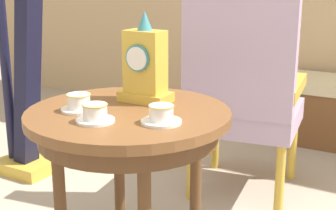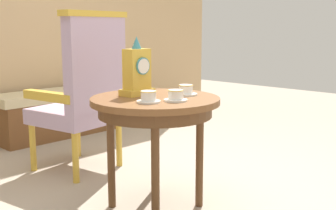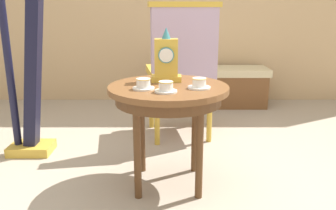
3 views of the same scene
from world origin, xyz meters
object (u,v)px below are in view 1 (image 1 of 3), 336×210
at_px(side_table, 129,131).
at_px(teacup_left, 79,103).
at_px(teacup_center, 161,115).
at_px(harp, 21,41).
at_px(teacup_right, 95,114).
at_px(mantel_clock, 145,66).
at_px(armchair, 243,84).

distance_m(side_table, teacup_left, 0.20).
relative_size(side_table, teacup_center, 5.47).
distance_m(side_table, harp, 1.16).
relative_size(teacup_right, mantel_clock, 0.38).
bearing_deg(teacup_left, teacup_center, 3.69).
distance_m(teacup_right, armchair, 0.99).
bearing_deg(mantel_clock, armchair, 79.88).
xyz_separation_m(teacup_left, teacup_right, (0.13, -0.07, -0.00)).
height_order(teacup_right, armchair, armchair).
bearing_deg(teacup_right, armchair, 82.91).
bearing_deg(harp, teacup_right, -33.05).
xyz_separation_m(teacup_right, teacup_center, (0.19, 0.09, -0.00)).
bearing_deg(teacup_right, mantel_clock, 89.91).
bearing_deg(teacup_right, teacup_center, 26.06).
xyz_separation_m(side_table, armchair, (0.11, 0.81, 0.02)).
distance_m(side_table, teacup_center, 0.22).
xyz_separation_m(teacup_left, armchair, (0.25, 0.91, -0.08)).
distance_m(mantel_clock, harp, 1.09).
bearing_deg(teacup_center, mantel_clock, 132.84).
bearing_deg(side_table, armchair, 82.41).
height_order(side_table, armchair, armchair).
bearing_deg(harp, mantel_clock, -19.62).
bearing_deg(teacup_center, armchair, 94.50).
bearing_deg(teacup_left, mantel_clock, 60.26).
height_order(side_table, teacup_center, teacup_center).
relative_size(teacup_left, teacup_center, 0.95).
relative_size(teacup_left, harp, 0.07).
xyz_separation_m(side_table, teacup_center, (0.18, -0.07, 0.10)).
xyz_separation_m(mantel_clock, armchair, (0.12, 0.68, -0.19)).
bearing_deg(teacup_center, side_table, 157.39).
xyz_separation_m(mantel_clock, harp, (-1.02, 0.36, -0.02)).
height_order(mantel_clock, harp, harp).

